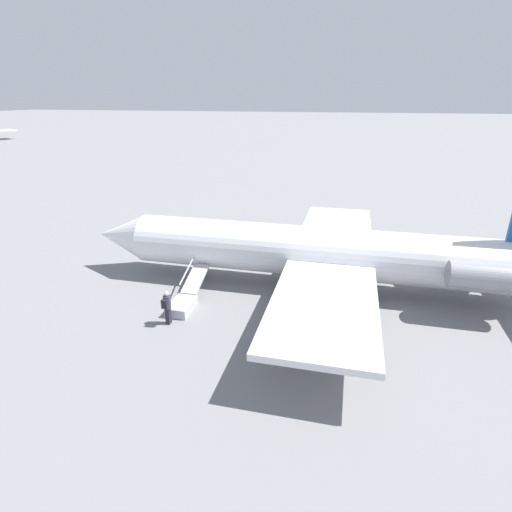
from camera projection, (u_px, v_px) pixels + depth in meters
ground_plane at (311, 287)px, 23.28m from camera, size 600.00×600.00×0.00m
airplane_main at (330, 252)px, 22.25m from camera, size 27.67×20.44×7.46m
boarding_stairs at (185, 300)px, 20.91m from camera, size 1.18×4.06×1.81m
passenger at (167, 306)px, 19.10m from camera, size 0.36×0.55×1.74m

